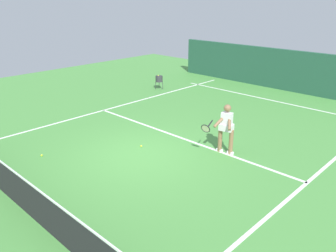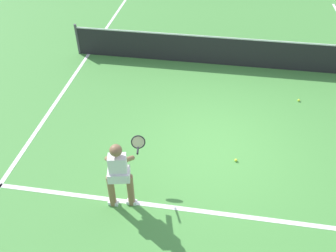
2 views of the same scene
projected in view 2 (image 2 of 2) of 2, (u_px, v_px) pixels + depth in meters
The scene contains 7 objects.
ground_plane at pixel (218, 148), 8.13m from camera, with size 27.54×27.54×0.00m, color #4C9342.
service_line_marking at pixel (213, 213), 6.75m from camera, with size 8.77×0.10×0.01m, color white.
sideline_left_marking at pixel (38, 129), 8.65m from camera, with size 0.10×19.18×0.01m, color white.
court_net at pixel (225, 51), 10.72m from camera, with size 9.45×0.08×1.00m.
tennis_player at pixel (120, 173), 6.39m from camera, with size 0.70×1.04×1.55m.
tennis_ball_near at pixel (299, 100), 9.51m from camera, with size 0.07×0.07×0.07m, color #D1E533.
tennis_ball_mid at pixel (236, 160), 7.78m from camera, with size 0.07×0.07×0.07m, color #D1E533.
Camera 2 is at (-0.21, -6.02, 5.60)m, focal length 37.80 mm.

